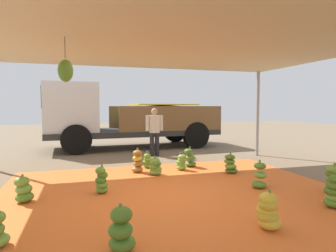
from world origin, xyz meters
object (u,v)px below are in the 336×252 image
(banana_bunch_0, at_px, (335,192))
(banana_bunch_9, at_px, (230,164))
(banana_bunch_5, at_px, (190,158))
(banana_bunch_13, at_px, (138,162))
(banana_bunch_12, at_px, (334,180))
(worker_0, at_px, (154,128))
(banana_bunch_10, at_px, (268,212))
(banana_bunch_8, at_px, (147,161))
(banana_bunch_2, at_px, (155,167))
(banana_bunch_7, at_px, (24,190))
(cargo_truck_main, at_px, (125,117))
(banana_bunch_4, at_px, (102,181))
(banana_bunch_11, at_px, (181,162))
(banana_bunch_6, at_px, (121,231))
(banana_bunch_1, at_px, (260,176))

(banana_bunch_0, relative_size, banana_bunch_9, 1.12)
(banana_bunch_5, bearing_deg, banana_bunch_13, -170.76)
(banana_bunch_12, bearing_deg, banana_bunch_0, -135.50)
(banana_bunch_13, xyz_separation_m, worker_0, (0.96, 2.22, 0.63))
(banana_bunch_10, xyz_separation_m, banana_bunch_13, (-1.01, 3.66, 0.03))
(banana_bunch_8, relative_size, banana_bunch_13, 0.74)
(banana_bunch_2, relative_size, banana_bunch_8, 1.03)
(banana_bunch_0, distance_m, banana_bunch_7, 4.98)
(banana_bunch_0, height_order, worker_0, worker_0)
(banana_bunch_12, bearing_deg, banana_bunch_9, 117.55)
(banana_bunch_12, bearing_deg, worker_0, 113.57)
(cargo_truck_main, bearing_deg, banana_bunch_13, -94.20)
(banana_bunch_0, distance_m, banana_bunch_4, 3.86)
(banana_bunch_9, xyz_separation_m, cargo_truck_main, (-1.76, 5.07, 0.96))
(banana_bunch_5, height_order, banana_bunch_11, banana_bunch_5)
(banana_bunch_4, bearing_deg, banana_bunch_8, 56.51)
(banana_bunch_4, relative_size, banana_bunch_13, 0.92)
(banana_bunch_0, bearing_deg, banana_bunch_2, 126.64)
(banana_bunch_5, distance_m, banana_bunch_12, 3.36)
(banana_bunch_12, bearing_deg, banana_bunch_10, -154.97)
(banana_bunch_8, height_order, banana_bunch_9, banana_bunch_9)
(banana_bunch_2, bearing_deg, banana_bunch_12, -39.58)
(banana_bunch_2, height_order, banana_bunch_8, banana_bunch_2)
(cargo_truck_main, height_order, worker_0, cargo_truck_main)
(banana_bunch_13, bearing_deg, banana_bunch_8, 52.17)
(banana_bunch_8, bearing_deg, banana_bunch_5, -9.67)
(banana_bunch_9, distance_m, cargo_truck_main, 5.46)
(banana_bunch_10, height_order, worker_0, worker_0)
(banana_bunch_6, xyz_separation_m, banana_bunch_11, (1.96, 3.66, -0.05))
(banana_bunch_1, height_order, banana_bunch_12, banana_bunch_12)
(banana_bunch_8, xyz_separation_m, banana_bunch_9, (1.75, -1.14, 0.03))
(banana_bunch_5, xyz_separation_m, banana_bunch_12, (1.68, -2.91, 0.02))
(banana_bunch_5, height_order, banana_bunch_6, banana_bunch_6)
(banana_bunch_5, relative_size, banana_bunch_9, 1.05)
(banana_bunch_6, bearing_deg, banana_bunch_2, 70.01)
(banana_bunch_6, bearing_deg, banana_bunch_12, 14.68)
(banana_bunch_5, xyz_separation_m, banana_bunch_9, (0.66, -0.96, -0.01))
(banana_bunch_0, relative_size, banana_bunch_2, 1.27)
(banana_bunch_5, bearing_deg, banana_bunch_7, -153.12)
(banana_bunch_6, distance_m, banana_bunch_11, 4.15)
(banana_bunch_6, bearing_deg, banana_bunch_10, 1.96)
(banana_bunch_0, height_order, banana_bunch_13, banana_bunch_13)
(banana_bunch_9, bearing_deg, banana_bunch_10, -110.09)
(banana_bunch_2, relative_size, worker_0, 0.29)
(banana_bunch_7, relative_size, banana_bunch_12, 0.83)
(banana_bunch_8, distance_m, banana_bunch_10, 4.13)
(cargo_truck_main, xyz_separation_m, worker_0, (0.64, -2.13, -0.29))
(banana_bunch_5, bearing_deg, banana_bunch_11, -139.41)
(banana_bunch_6, height_order, banana_bunch_10, banana_bunch_6)
(banana_bunch_10, bearing_deg, banana_bunch_7, 147.43)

